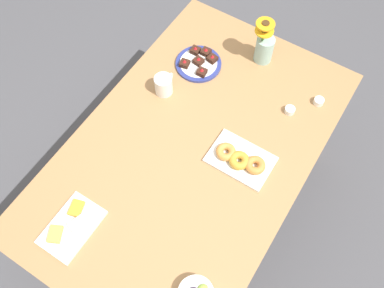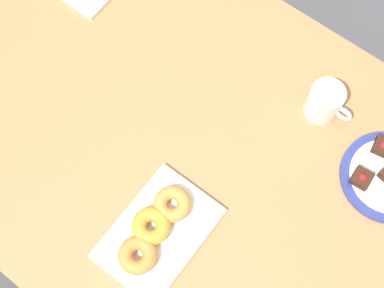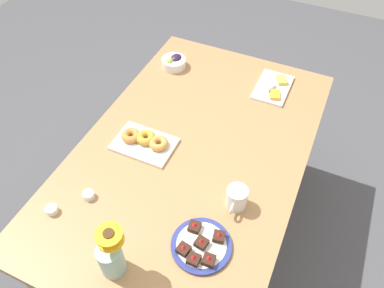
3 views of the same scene
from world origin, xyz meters
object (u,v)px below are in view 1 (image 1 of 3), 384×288
Objects in this scene: coffee_mug at (164,85)px; cheese_platter at (71,226)px; dining_table at (192,157)px; jam_cup_honey at (319,101)px; croissant_platter at (240,159)px; jam_cup_berry at (290,110)px; flower_vase at (264,47)px; dessert_plate at (199,63)px.

coffee_mug is 0.77m from cheese_platter.
jam_cup_honey reaches higher than dining_table.
croissant_platter is 0.36m from jam_cup_berry.
coffee_mug reaches higher than cheese_platter.
flower_vase reaches higher than cheese_platter.
cheese_platter is 0.93× the size of croissant_platter.
flower_vase is at bearing -35.43° from coffee_mug.
croissant_platter is (0.63, -0.43, 0.01)m from cheese_platter.
dining_table is 0.65m from flower_vase.
dessert_plate reaches higher than jam_cup_honey.
cheese_platter reaches higher than jam_cup_berry.
flower_vase reaches higher than jam_cup_honey.
dining_table is 0.51m from jam_cup_berry.
jam_cup_honey is 0.15m from jam_cup_berry.
cheese_platter is at bearing 168.55° from flower_vase.
cheese_platter is 1.10m from jam_cup_berry.
dessert_plate is (0.23, -0.05, -0.04)m from coffee_mug.
dining_table is 0.49m from dessert_plate.
cheese_platter is 5.42× the size of jam_cup_berry.
jam_cup_berry is at bearing -27.10° from cheese_platter.
dessert_plate is at bearing 50.49° from croissant_platter.
jam_cup_berry is at bearing -34.57° from dining_table.
croissant_platter is 0.57m from dessert_plate.
jam_cup_honey is 1.00× the size of jam_cup_berry.
flower_vase is (0.21, 0.26, 0.07)m from jam_cup_berry.
flower_vase reaches higher than coffee_mug.
dining_table is 13.28× the size of coffee_mug.
cheese_platter is 1.13× the size of dessert_plate.
dining_table is at bearing -124.59° from coffee_mug.
dessert_plate is (0.01, 0.51, -0.00)m from jam_cup_berry.
dessert_plate is (0.36, 0.44, -0.01)m from croissant_platter.
jam_cup_berry is 0.51m from dessert_plate.
jam_cup_berry is 0.19× the size of flower_vase.
jam_cup_honey is at bearing -105.08° from flower_vase.
dessert_plate reaches higher than jam_cup_berry.
croissant_platter is 0.50m from jam_cup_honey.
flower_vase reaches higher than dining_table.
flower_vase is at bearing -2.10° from dining_table.
coffee_mug is at bearing 166.50° from dessert_plate.
jam_cup_honey is at bearing -28.45° from cheese_platter.
flower_vase is at bearing -51.18° from dessert_plate.
jam_cup_honey and jam_cup_berry have the same top height.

